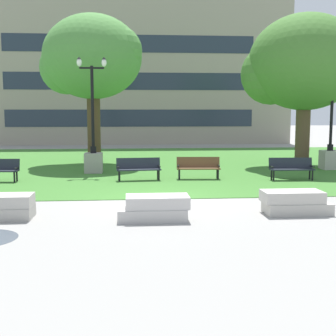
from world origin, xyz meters
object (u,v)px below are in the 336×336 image
object	(u,v)px
lamp_post_right	(93,150)
park_bench_far_right	(198,166)
concrete_block_left	(155,208)
park_bench_near_left	(291,167)
lamp_post_left	(330,149)
concrete_block_right	(295,203)
park_bench_far_left	(139,167)

from	to	relation	value
lamp_post_right	park_bench_far_right	bearing A→B (deg)	-27.15
concrete_block_left	park_bench_near_left	distance (m)	8.83
lamp_post_right	lamp_post_left	bearing A→B (deg)	1.77
concrete_block_left	park_bench_near_left	size ratio (longest dim) A/B	1.03
park_bench_near_left	lamp_post_left	world-z (taller)	lamp_post_left
lamp_post_left	concrete_block_right	bearing A→B (deg)	-118.65
lamp_post_left	lamp_post_right	bearing A→B (deg)	-178.23
park_bench_far_left	concrete_block_left	bearing A→B (deg)	-87.73
concrete_block_right	park_bench_far_left	world-z (taller)	park_bench_far_left
park_bench_near_left	park_bench_far_right	distance (m)	3.82
concrete_block_left	lamp_post_right	world-z (taller)	lamp_post_right
lamp_post_left	lamp_post_right	world-z (taller)	lamp_post_right
park_bench_far_right	lamp_post_right	distance (m)	5.09
park_bench_far_right	concrete_block_right	bearing A→B (deg)	-75.50
concrete_block_right	park_bench_far_left	xyz separation A→B (m)	(-4.22, 6.52, 0.23)
park_bench_far_right	lamp_post_left	world-z (taller)	lamp_post_left
park_bench_far_left	lamp_post_right	world-z (taller)	lamp_post_right
concrete_block_right	park_bench_far_right	xyz separation A→B (m)	(-1.73, 6.68, 0.23)
concrete_block_left	lamp_post_left	size ratio (longest dim) A/B	0.38
park_bench_far_left	park_bench_far_right	world-z (taller)	same
lamp_post_right	park_bench_far_left	bearing A→B (deg)	-50.86
lamp_post_left	park_bench_far_right	bearing A→B (deg)	-158.74
park_bench_far_left	concrete_block_right	bearing A→B (deg)	-57.10
park_bench_far_right	lamp_post_left	xyz separation A→B (m)	(6.83, 2.66, 0.47)
concrete_block_left	lamp_post_left	distance (m)	13.33
park_bench_far_left	lamp_post_left	world-z (taller)	lamp_post_left
park_bench_far_left	lamp_post_right	distance (m)	3.23
concrete_block_left	concrete_block_right	distance (m)	3.97
concrete_block_left	lamp_post_right	distance (m)	9.71
concrete_block_right	concrete_block_left	bearing A→B (deg)	-174.00
concrete_block_right	lamp_post_left	distance (m)	10.67
concrete_block_right	park_bench_far_right	distance (m)	6.91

